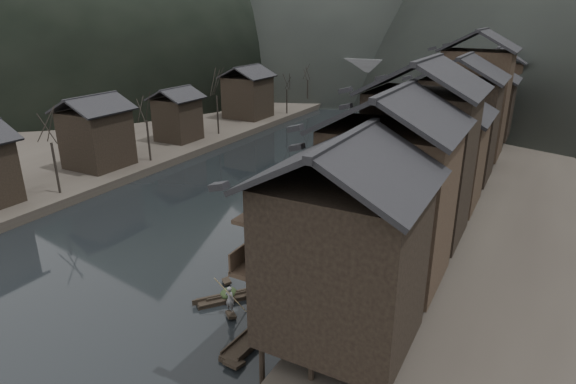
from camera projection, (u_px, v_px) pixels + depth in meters
The scene contains 12 objects.
water at pixel (181, 244), 39.63m from camera, with size 300.00×300.00×0.00m, color black.
left_bank at pixel (176, 113), 87.97m from camera, with size 40.00×200.00×1.20m, color #2D2823.
stilt_houses at pixel (454, 117), 44.45m from camera, with size 9.00×67.60×16.51m.
left_houses at pixel (157, 111), 63.35m from camera, with size 8.10×53.20×8.73m.
bare_trees at pixel (178, 107), 61.58m from camera, with size 4.00×73.92×8.00m.
moored_sampans at pixel (389, 199), 48.63m from camera, with size 2.44×56.22×0.47m.
midriver_boats at pixel (361, 140), 71.01m from camera, with size 8.72×12.80×0.45m.
stone_bridge at pixel (414, 80), 97.11m from camera, with size 40.00×6.00×9.00m.
hero_sampan at pixel (229, 297), 31.88m from camera, with size 3.52×4.08×0.43m.
cargo_heap at pixel (228, 289), 31.89m from camera, with size 1.02×1.33×0.61m, color black.
boatman at pixel (230, 296), 30.00m from camera, with size 0.65×0.43×1.79m, color #5F6062.
bamboo_pole at pixel (231, 261), 29.04m from camera, with size 0.06×0.06×3.81m, color #8C7A51.
Camera 1 is at (24.74, -27.08, 17.93)m, focal length 30.00 mm.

